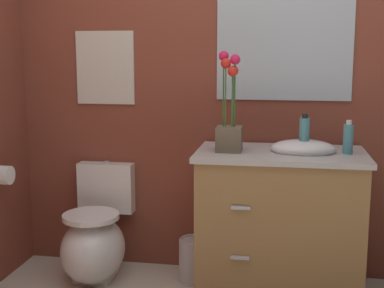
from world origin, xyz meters
name	(u,v)px	position (x,y,z in m)	size (l,w,h in m)	color
wall_back	(283,75)	(0.20, 1.43, 1.25)	(4.57, 0.05, 2.50)	brown
toilet	(96,240)	(-0.91, 1.13, 0.24)	(0.38, 0.59, 0.69)	white
vanity_cabinet	(279,222)	(0.20, 1.11, 0.43)	(0.94, 0.56, 1.02)	#9E7242
flower_vase	(229,120)	(-0.09, 1.06, 1.01)	(0.14, 0.14, 0.55)	brown
soap_bottle	(304,135)	(0.32, 1.09, 0.94)	(0.06, 0.06, 0.22)	teal
lotion_bottle	(348,139)	(0.56, 1.09, 0.92)	(0.05, 0.05, 0.19)	teal
trash_bin	(194,260)	(-0.31, 1.18, 0.14)	(0.18, 0.18, 0.27)	#B7B7BC
wall_poster	(105,68)	(-0.91, 1.40, 1.29)	(0.38, 0.01, 0.46)	beige
wall_mirror	(284,41)	(0.20, 1.40, 1.45)	(0.80, 0.01, 0.70)	#B2BCC6
toilet_paper_roll	(2,175)	(-1.40, 0.94, 0.68)	(0.11, 0.11, 0.11)	white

